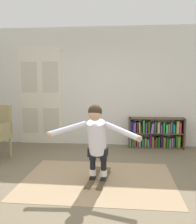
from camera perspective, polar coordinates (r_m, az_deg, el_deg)
The scene contains 7 objects.
ground_plane at distance 4.06m, azimuth -1.89°, elevation -16.16°, with size 7.20×7.20×0.00m, color #6F624B.
back_wall at distance 6.32m, azimuth 1.27°, elevation 5.69°, with size 6.00×0.10×2.90m, color silver.
double_door at distance 6.60m, azimuth -12.86°, elevation 3.66°, with size 1.22×0.05×2.45m.
rug at distance 4.25m, azimuth 0.03°, elevation -15.00°, with size 2.43×1.80×0.01m, color tan.
bookshelf at distance 6.26m, azimuth 12.84°, elevation -4.78°, with size 1.32×0.30×0.72m.
skis_pair at distance 4.27m, azimuth 0.12°, elevation -14.62°, with size 0.36×0.85×0.07m.
person_skier at distance 3.92m, azimuth -0.34°, elevation -5.60°, with size 1.42×0.65×1.17m.
Camera 1 is at (0.51, -3.69, 1.60)m, focal length 40.62 mm.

